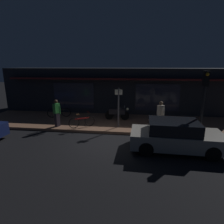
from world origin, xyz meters
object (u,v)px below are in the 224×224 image
person_photographer (57,113)px  traffic_light_pole (204,95)px  parked_car_far (175,136)px  bicycle_parked (59,112)px  motorcycle (118,113)px  person_bystander (160,115)px  sign_post (119,105)px  bicycle_extra (82,121)px

person_photographer → traffic_light_pole: (7.95, -1.39, 1.45)m
parked_car_far → bicycle_parked: bearing=150.1°
motorcycle → traffic_light_pole: bearing=-36.8°
motorcycle → person_bystander: bearing=-31.0°
bicycle_parked → person_photographer: (0.73, -2.02, 0.52)m
parked_car_far → sign_post: bearing=138.0°
bicycle_extra → person_photographer: size_ratio=0.83×
person_bystander → bicycle_extra: bearing=-177.0°
motorcycle → bicycle_extra: size_ratio=1.22×
person_photographer → bicycle_extra: bearing=1.5°
traffic_light_pole → parked_car_far: traffic_light_pole is taller
person_photographer → bicycle_parked: bearing=109.9°
motorcycle → bicycle_parked: 4.29m
person_bystander → bicycle_parked: bearing=166.0°
bicycle_extra → person_bystander: bearing=3.0°
person_photographer → sign_post: sign_post is taller
motorcycle → bicycle_parked: motorcycle is taller
person_bystander → parked_car_far: bearing=-81.4°
bicycle_extra → person_bystander: size_ratio=0.83×
sign_post → parked_car_far: 3.93m
bicycle_extra → traffic_light_pole: (6.39, -1.43, 1.97)m
sign_post → traffic_light_pole: traffic_light_pole is taller
parked_car_far → person_photographer: bearing=161.5°
person_photographer → parked_car_far: (6.62, -2.21, -0.32)m
motorcycle → parked_car_far: parked_car_far is taller
bicycle_extra → traffic_light_pole: traffic_light_pole is taller
person_photographer → person_bystander: (6.24, 0.28, 0.00)m
bicycle_extra → parked_car_far: 5.54m
bicycle_extra → person_bystander: (4.68, 0.24, 0.52)m
bicycle_parked → sign_post: 4.89m
bicycle_extra → traffic_light_pole: size_ratio=0.39×
bicycle_parked → person_photographer: person_photographer is taller
bicycle_parked → person_photographer: size_ratio=0.93×
motorcycle → parked_car_far: bearing=-53.3°
person_photographer → person_bystander: same height
motorcycle → person_photographer: person_photographer is taller
bicycle_parked → bicycle_extra: same height
bicycle_parked → sign_post: sign_post is taller
traffic_light_pole → parked_car_far: (-1.33, -0.83, -1.77)m
bicycle_extra → parked_car_far: (5.06, -2.25, 0.20)m
bicycle_extra → person_photographer: 1.65m
bicycle_parked → person_bystander: (6.97, -1.74, 0.52)m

